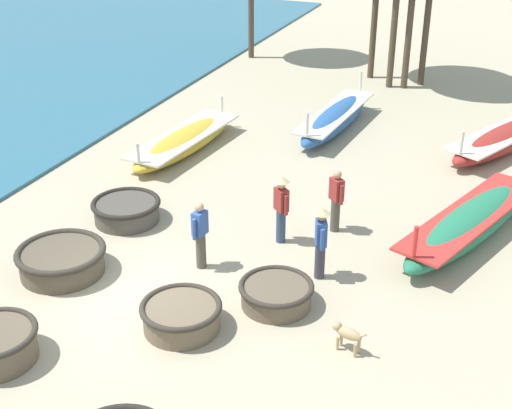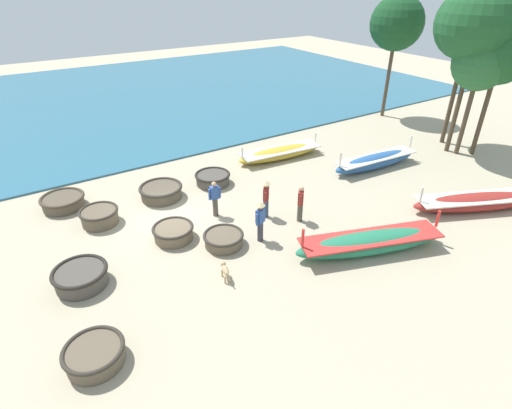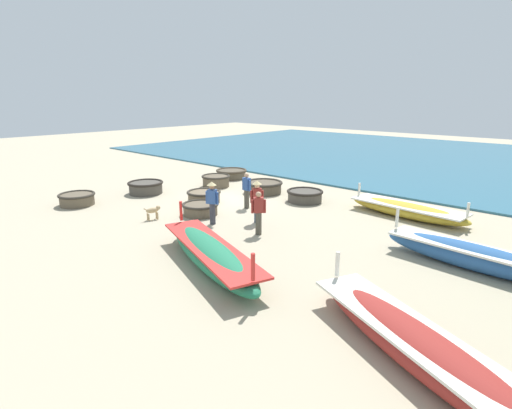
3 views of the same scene
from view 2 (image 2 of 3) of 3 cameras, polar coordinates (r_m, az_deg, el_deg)
name	(u,v)px [view 2 (image 2 of 3)]	position (r m, az deg, el deg)	size (l,w,h in m)	color
ground_plane	(171,220)	(16.81, -11.98, -2.15)	(80.00, 80.00, 0.00)	tan
sea	(125,97)	(35.32, -18.22, 14.41)	(28.00, 52.00, 0.10)	#2D667F
coracle_center	(213,178)	(19.24, -6.21, 3.76)	(1.70, 1.70, 0.55)	#4C473F
coracle_far_right	(173,232)	(15.49, -11.74, -3.87)	(1.58, 1.58, 0.55)	brown
coracle_front_left	(81,276)	(14.25, -23.76, -9.39)	(1.76, 1.76, 0.62)	#4C473F
coracle_front_right	(63,201)	(19.09, -25.87, 0.42)	(1.84, 1.84, 0.54)	brown
coracle_upturned	(99,216)	(17.26, -21.46, -1.53)	(1.54, 1.54, 0.63)	brown
coracle_far_left	(224,239)	(14.90, -4.66, -4.92)	(1.52, 1.52, 0.49)	brown
coracle_nearest	(94,354)	(11.76, -22.08, -19.23)	(1.59, 1.59, 0.54)	brown
coracle_beside_post	(161,191)	(18.40, -13.41, 1.84)	(1.93, 1.93, 0.59)	brown
long_boat_red_hull	(375,161)	(21.65, 16.70, 5.98)	(1.38, 5.20, 1.34)	#285693
long_boat_white_hull	(478,202)	(19.49, 29.14, 0.37)	(3.45, 5.80, 1.24)	maroon
long_boat_green_hull	(370,242)	(15.04, 16.00, -5.23)	(2.92, 5.71, 1.36)	#237551
long_boat_ochre_hull	(280,153)	(21.98, 3.47, 7.39)	(1.65, 5.07, 1.06)	gold
fisherman_with_hat	(266,196)	(16.18, 1.44, 1.15)	(0.43, 0.39, 1.67)	#2D425B
fisherman_hauling	(300,203)	(16.06, 6.37, 0.22)	(0.42, 0.39, 1.57)	#4C473D
fisherman_standing_right	(260,219)	(14.71, 0.63, -2.08)	(0.36, 0.49, 1.67)	#383842
fisherman_standing_left	(215,198)	(16.41, -5.90, 0.94)	(0.26, 0.53, 1.57)	#4C473D
dog	(225,270)	(13.31, -4.45, -9.28)	(0.67, 0.31, 0.55)	tan
tree_left_mid	(397,23)	(29.31, 19.48, 23.20)	(3.39, 3.39, 7.73)	#4C3D2D
tree_rightmost	(479,24)	(24.00, 29.24, 21.58)	(3.75, 3.75, 8.54)	#4C3D2D
tree_leftmost	(471,24)	(25.31, 28.36, 21.73)	(3.67, 3.67, 8.36)	#4C3D2D
tree_center	(501,54)	(24.34, 31.55, 17.80)	(3.00, 3.00, 6.83)	#4C3D2D
tree_right_mid	(480,64)	(24.05, 29.40, 17.13)	(2.75, 2.75, 6.27)	#4C3D2D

